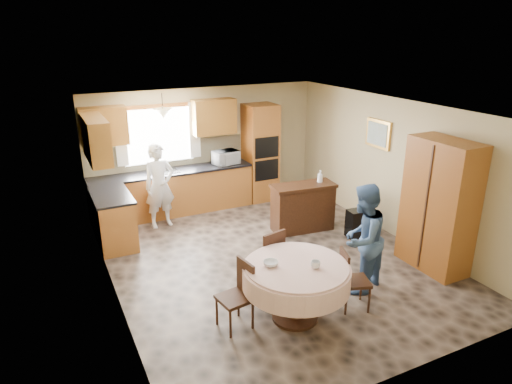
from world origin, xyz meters
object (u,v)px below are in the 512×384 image
object	(u,v)px
oven_tower	(260,153)
cupboard	(439,206)
chair_left	(239,291)
dining_table	(296,277)
chair_back	(269,257)
person_dining	(362,239)
sideboard	(303,209)
person_sink	(160,186)
chair_right	(350,277)

from	to	relation	value
oven_tower	cupboard	world-z (taller)	oven_tower
chair_left	cupboard	bearing A→B (deg)	82.05
dining_table	chair_back	bearing A→B (deg)	87.53
chair_back	person_dining	world-z (taller)	person_dining
chair_left	chair_back	world-z (taller)	chair_back
oven_tower	sideboard	size ratio (longest dim) A/B	1.78
person_dining	sideboard	bearing A→B (deg)	-124.95
person_sink	person_dining	distance (m)	4.06
person_sink	chair_back	bearing A→B (deg)	-81.45
chair_right	person_sink	xyz separation A→B (m)	(-1.56, 3.86, 0.34)
person_dining	person_sink	bearing A→B (deg)	-86.20
chair_left	dining_table	bearing A→B (deg)	65.88
dining_table	chair_left	size ratio (longest dim) A/B	1.55
chair_left	chair_back	xyz separation A→B (m)	(0.75, 0.61, 0.03)
oven_tower	person_sink	bearing A→B (deg)	-167.92
chair_right	chair_back	bearing A→B (deg)	58.34
oven_tower	cupboard	distance (m)	4.16
chair_right	person_dining	size ratio (longest dim) A/B	0.53
chair_left	sideboard	bearing A→B (deg)	124.81
sideboard	chair_right	bearing A→B (deg)	-101.55
chair_left	person_sink	xyz separation A→B (m)	(-0.05, 3.56, 0.32)
dining_table	chair_right	size ratio (longest dim) A/B	1.61
chair_left	person_sink	distance (m)	3.57
oven_tower	chair_right	xyz separation A→B (m)	(-0.84, -4.38, -0.58)
dining_table	person_dining	distance (m)	1.24
oven_tower	person_dining	size ratio (longest dim) A/B	1.30
dining_table	chair_right	world-z (taller)	chair_right
sideboard	chair_left	size ratio (longest dim) A/B	1.34
dining_table	chair_left	world-z (taller)	chair_left
sideboard	cupboard	xyz separation A→B (m)	(1.12, -2.14, 0.62)
sideboard	chair_back	distance (m)	2.21
chair_back	cupboard	bearing A→B (deg)	155.99
cupboard	person_dining	size ratio (longest dim) A/B	1.28
person_sink	chair_left	bearing A→B (deg)	-95.88
chair_back	chair_right	distance (m)	1.19
oven_tower	person_dining	distance (m)	4.09
chair_right	person_sink	world-z (taller)	person_sink
cupboard	dining_table	xyz separation A→B (m)	(-2.70, -0.25, -0.43)
oven_tower	person_sink	world-z (taller)	oven_tower
person_sink	person_dining	bearing A→B (deg)	-67.55
cupboard	oven_tower	bearing A→B (deg)	104.90
oven_tower	sideboard	world-z (taller)	oven_tower
sideboard	chair_back	xyz separation A→B (m)	(-1.54, -1.58, 0.09)
cupboard	dining_table	size ratio (longest dim) A/B	1.50
oven_tower	cupboard	xyz separation A→B (m)	(1.07, -4.02, -0.02)
dining_table	chair_back	xyz separation A→B (m)	(0.03, 0.81, -0.10)
sideboard	chair_back	world-z (taller)	chair_back
dining_table	person_dining	xyz separation A→B (m)	(1.21, 0.21, 0.20)
cupboard	person_sink	bearing A→B (deg)	134.66
oven_tower	chair_left	distance (m)	4.73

